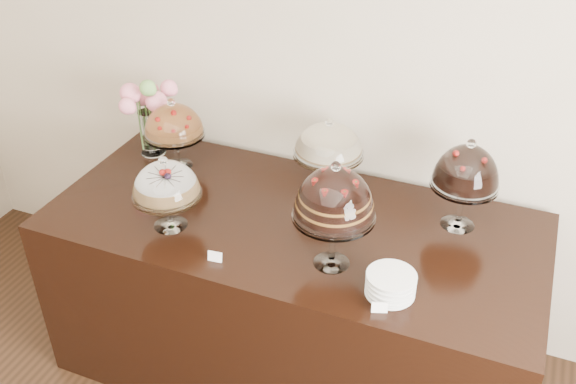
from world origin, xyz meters
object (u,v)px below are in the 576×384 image
at_px(display_counter, 292,296).
at_px(cake_stand_cheesecake, 329,143).
at_px(cake_stand_sugar_sponge, 166,183).
at_px(cake_stand_choco_layer, 334,198).
at_px(cake_stand_fruit_tart, 173,123).
at_px(flower_vase, 148,108).
at_px(cake_stand_dark_choco, 467,171).
at_px(plate_stack, 391,285).

xyz_separation_m(display_counter, cake_stand_cheesecake, (0.05, 0.31, 0.69)).
relative_size(cake_stand_sugar_sponge, cake_stand_cheesecake, 0.93).
height_order(display_counter, cake_stand_choco_layer, cake_stand_choco_layer).
height_order(cake_stand_choco_layer, cake_stand_fruit_tart, cake_stand_choco_layer).
relative_size(cake_stand_choco_layer, cake_stand_cheesecake, 1.29).
bearing_deg(display_counter, cake_stand_choco_layer, -39.73).
relative_size(display_counter, cake_stand_sugar_sponge, 6.36).
distance_m(cake_stand_fruit_tart, flower_vase, 0.20).
height_order(cake_stand_sugar_sponge, cake_stand_fruit_tart, cake_stand_fruit_tart).
xyz_separation_m(cake_stand_dark_choco, flower_vase, (-1.59, 0.05, -0.02)).
distance_m(display_counter, plate_stack, 0.79).
bearing_deg(display_counter, plate_stack, -30.49).
bearing_deg(cake_stand_cheesecake, cake_stand_sugar_sponge, -134.34).
distance_m(display_counter, cake_stand_choco_layer, 0.84).
distance_m(flower_vase, plate_stack, 1.57).
bearing_deg(display_counter, cake_stand_fruit_tart, 162.63).
bearing_deg(plate_stack, cake_stand_sugar_sponge, 175.79).
distance_m(display_counter, cake_stand_dark_choco, 1.03).
bearing_deg(cake_stand_cheesecake, cake_stand_fruit_tart, -173.36).
distance_m(display_counter, flower_vase, 1.18).
distance_m(cake_stand_cheesecake, flower_vase, 0.96).
bearing_deg(cake_stand_fruit_tart, plate_stack, -23.25).
xyz_separation_m(cake_stand_cheesecake, plate_stack, (0.47, -0.62, -0.20)).
xyz_separation_m(display_counter, flower_vase, (-0.91, 0.30, 0.70)).
distance_m(cake_stand_sugar_sponge, cake_stand_choco_layer, 0.75).
relative_size(cake_stand_dark_choco, flower_vase, 0.98).
relative_size(display_counter, flower_vase, 5.09).
xyz_separation_m(cake_stand_choco_layer, cake_stand_cheesecake, (-0.20, 0.53, -0.07)).
bearing_deg(cake_stand_fruit_tart, flower_vase, 159.49).
distance_m(cake_stand_fruit_tart, plate_stack, 1.36).
bearing_deg(cake_stand_fruit_tart, cake_stand_sugar_sponge, -63.01).
distance_m(cake_stand_cheesecake, plate_stack, 0.81).
distance_m(cake_stand_sugar_sponge, plate_stack, 1.02).
height_order(cake_stand_dark_choco, cake_stand_fruit_tart, cake_stand_dark_choco).
distance_m(cake_stand_dark_choco, flower_vase, 1.59).
bearing_deg(cake_stand_choco_layer, flower_vase, 156.37).
bearing_deg(cake_stand_choco_layer, cake_stand_sugar_sponge, -178.40).
bearing_deg(cake_stand_sugar_sponge, plate_stack, -4.21).
bearing_deg(flower_vase, cake_stand_fruit_tart, -20.51).
bearing_deg(plate_stack, cake_stand_cheesecake, 127.11).
bearing_deg(cake_stand_cheesecake, plate_stack, -52.89).
bearing_deg(display_counter, cake_stand_cheesecake, 80.25).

